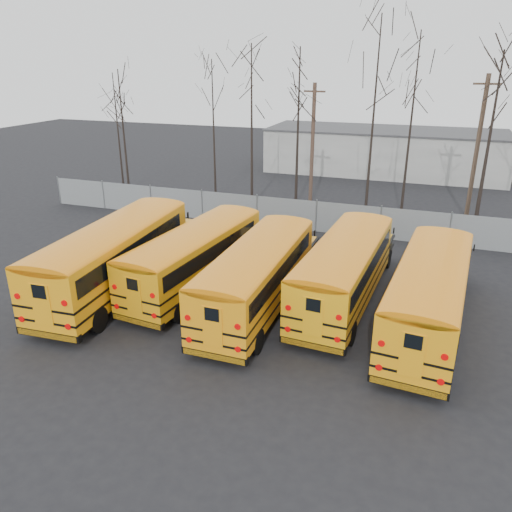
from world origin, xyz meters
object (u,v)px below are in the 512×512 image
at_px(bus_c, 259,270).
at_px(bus_d, 346,265).
at_px(bus_a, 117,251).
at_px(bus_e, 430,289).
at_px(bus_b, 198,252).
at_px(utility_pole_right, 477,148).
at_px(utility_pole_left, 312,145).

height_order(bus_c, bus_d, bus_c).
bearing_deg(bus_a, bus_c, 0.24).
xyz_separation_m(bus_c, bus_e, (7.03, 0.47, 0.02)).
height_order(bus_a, bus_b, bus_a).
bearing_deg(bus_a, bus_e, 0.44).
bearing_deg(utility_pole_right, bus_e, -97.54).
relative_size(bus_c, utility_pole_right, 1.16).
bearing_deg(utility_pole_left, bus_e, -56.62).
bearing_deg(bus_b, utility_pole_left, 90.20).
height_order(bus_b, bus_d, bus_d).
relative_size(bus_a, bus_e, 1.08).
distance_m(bus_a, bus_b, 3.74).
bearing_deg(bus_c, bus_b, 161.81).
bearing_deg(utility_pole_left, bus_d, -65.57).
height_order(utility_pole_left, utility_pole_right, utility_pole_right).
bearing_deg(bus_e, bus_a, -171.67).
xyz_separation_m(bus_a, bus_c, (6.89, 0.41, -0.17)).
distance_m(utility_pole_left, utility_pole_right, 11.08).
relative_size(bus_d, bus_e, 0.99).
xyz_separation_m(bus_d, utility_pole_left, (-5.34, 15.39, 2.72)).
distance_m(bus_b, utility_pole_left, 16.38).
bearing_deg(bus_e, bus_b, -179.10).
bearing_deg(utility_pole_left, utility_pole_right, 7.01).
relative_size(bus_a, bus_b, 1.11).
height_order(bus_a, utility_pole_right, utility_pole_right).
height_order(bus_e, utility_pole_left, utility_pole_left).
distance_m(bus_a, utility_pole_right, 24.27).
height_order(bus_b, bus_c, bus_c).
height_order(bus_c, utility_pole_left, utility_pole_left).
bearing_deg(bus_a, utility_pole_left, 71.07).
bearing_deg(bus_b, utility_pole_right, 58.20).
relative_size(bus_b, bus_c, 1.00).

